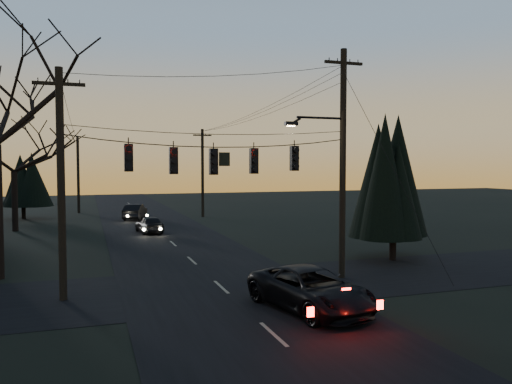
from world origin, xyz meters
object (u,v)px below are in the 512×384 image
object	(u,v)px
utility_pole_right	(342,278)
suv_near	(311,290)
sedan_oncoming_b	(135,212)
sedan_oncoming_a	(149,224)
utility_pole_far_r	(203,217)
evergreen_right	(394,179)
utility_pole_far_l	(79,213)
utility_pole_left	(63,300)

from	to	relation	value
utility_pole_right	suv_near	xyz separation A→B (m)	(-3.42, -4.11, 0.72)
sedan_oncoming_b	sedan_oncoming_a	bearing A→B (deg)	107.76
utility_pole_far_r	sedan_oncoming_a	size ratio (longest dim) A/B	2.29
utility_pole_right	evergreen_right	size ratio (longest dim) A/B	1.36
utility_pole_far_l	sedan_oncoming_a	distance (m)	19.03
sedan_oncoming_a	sedan_oncoming_b	world-z (taller)	sedan_oncoming_b
utility_pole_left	suv_near	size ratio (longest dim) A/B	1.65
sedan_oncoming_b	utility_pole_far_l	bearing A→B (deg)	-42.06
utility_pole_far_l	sedan_oncoming_b	xyz separation A→B (m)	(5.04, -8.38, 0.70)
utility_pole_left	evergreen_right	world-z (taller)	evergreen_right
utility_pole_left	sedan_oncoming_a	bearing A→B (deg)	73.69
utility_pole_far_r	sedan_oncoming_a	distance (m)	12.10
utility_pole_left	utility_pole_far_l	bearing A→B (deg)	90.00
utility_pole_left	sedan_oncoming_b	xyz separation A→B (m)	(5.04, 27.62, 0.70)
utility_pole_left	utility_pole_far_l	size ratio (longest dim) A/B	1.06
utility_pole_left	sedan_oncoming_b	distance (m)	28.08
utility_pole_far_l	utility_pole_left	bearing A→B (deg)	-90.00
utility_pole_far_l	sedan_oncoming_a	world-z (taller)	utility_pole_far_l
evergreen_right	suv_near	bearing A→B (deg)	-138.91
utility_pole_right	sedan_oncoming_b	world-z (taller)	utility_pole_right
evergreen_right	sedan_oncoming_b	distance (m)	27.37
utility_pole_right	sedan_oncoming_a	distance (m)	18.80
utility_pole_far_r	utility_pole_right	bearing A→B (deg)	-90.00
utility_pole_far_l	utility_pole_far_r	bearing A→B (deg)	-34.82
utility_pole_left	utility_pole_far_r	bearing A→B (deg)	67.67
utility_pole_far_r	sedan_oncoming_a	bearing A→B (deg)	-121.53
utility_pole_right	utility_pole_far_r	size ratio (longest dim) A/B	1.18
utility_pole_far_r	sedan_oncoming_b	distance (m)	6.51
sedan_oncoming_a	utility_pole_left	bearing A→B (deg)	66.61
utility_pole_far_l	sedan_oncoming_a	xyz separation A→B (m)	(5.18, -18.30, 0.63)
utility_pole_left	sedan_oncoming_a	world-z (taller)	utility_pole_left
utility_pole_far_l	utility_pole_right	bearing A→B (deg)	-72.28
evergreen_right	sedan_oncoming_a	world-z (taller)	evergreen_right
suv_near	utility_pole_right	bearing A→B (deg)	37.83
sedan_oncoming_a	sedan_oncoming_b	bearing A→B (deg)	-96.25
utility_pole_right	evergreen_right	world-z (taller)	evergreen_right
utility_pole_right	sedan_oncoming_b	distance (m)	28.38
utility_pole_right	evergreen_right	bearing A→B (deg)	31.87
utility_pole_left	sedan_oncoming_b	world-z (taller)	utility_pole_left
utility_pole_left	suv_near	world-z (taller)	utility_pole_left
evergreen_right	utility_pole_far_l	bearing A→B (deg)	115.75
evergreen_right	sedan_oncoming_a	distance (m)	18.77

